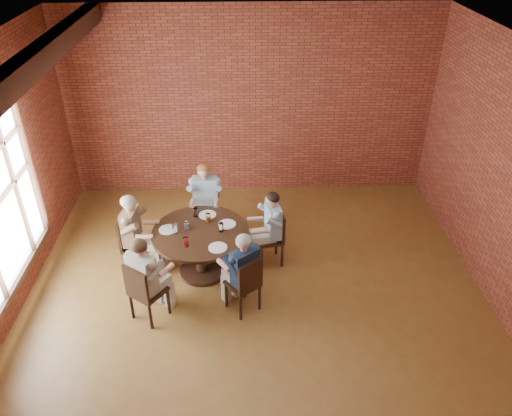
{
  "coord_description": "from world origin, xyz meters",
  "views": [
    {
      "loc": [
        -0.19,
        -4.91,
        4.85
      ],
      "look_at": [
        0.02,
        1.0,
        1.11
      ],
      "focal_mm": 35.0,
      "sensor_mm": 36.0,
      "label": 1
    }
  ],
  "objects_px": {
    "diner_e": "(242,273)",
    "diner_d": "(146,279)",
    "diner_a": "(270,229)",
    "chair_c": "(132,242)",
    "dining_table": "(201,244)",
    "smartphone": "(221,250)",
    "chair_a": "(274,235)",
    "diner_c": "(136,234)",
    "diner_b": "(206,202)",
    "chair_e": "(246,283)",
    "chair_b": "(206,207)",
    "chair_d": "(143,291)"
  },
  "relations": [
    {
      "from": "smartphone",
      "to": "chair_b",
      "type": "bearing_deg",
      "value": 111.64
    },
    {
      "from": "chair_e",
      "to": "smartphone",
      "type": "distance_m",
      "value": 0.58
    },
    {
      "from": "chair_d",
      "to": "chair_b",
      "type": "bearing_deg",
      "value": -73.77
    },
    {
      "from": "diner_a",
      "to": "diner_b",
      "type": "bearing_deg",
      "value": -139.15
    },
    {
      "from": "diner_d",
      "to": "chair_d",
      "type": "bearing_deg",
      "value": 90.0
    },
    {
      "from": "dining_table",
      "to": "chair_c",
      "type": "xyz_separation_m",
      "value": [
        -1.03,
        0.13,
        -0.03
      ]
    },
    {
      "from": "chair_d",
      "to": "smartphone",
      "type": "bearing_deg",
      "value": -117.4
    },
    {
      "from": "chair_e",
      "to": "diner_c",
      "type": "bearing_deg",
      "value": -68.17
    },
    {
      "from": "diner_e",
      "to": "diner_d",
      "type": "bearing_deg",
      "value": -32.17
    },
    {
      "from": "chair_a",
      "to": "smartphone",
      "type": "xyz_separation_m",
      "value": [
        -0.77,
        -0.69,
        0.27
      ]
    },
    {
      "from": "diner_e",
      "to": "smartphone",
      "type": "height_order",
      "value": "diner_e"
    },
    {
      "from": "smartphone",
      "to": "chair_a",
      "type": "bearing_deg",
      "value": 52.58
    },
    {
      "from": "diner_c",
      "to": "smartphone",
      "type": "relative_size",
      "value": 10.31
    },
    {
      "from": "diner_d",
      "to": "chair_a",
      "type": "bearing_deg",
      "value": -110.92
    },
    {
      "from": "diner_d",
      "to": "chair_b",
      "type": "bearing_deg",
      "value": -73.16
    },
    {
      "from": "chair_a",
      "to": "chair_c",
      "type": "distance_m",
      "value": 2.11
    },
    {
      "from": "diner_c",
      "to": "diner_a",
      "type": "bearing_deg",
      "value": -80.07
    },
    {
      "from": "chair_c",
      "to": "chair_d",
      "type": "relative_size",
      "value": 1.0
    },
    {
      "from": "dining_table",
      "to": "chair_c",
      "type": "distance_m",
      "value": 1.04
    },
    {
      "from": "chair_a",
      "to": "chair_e",
      "type": "xyz_separation_m",
      "value": [
        -0.44,
        -1.08,
        0.0
      ]
    },
    {
      "from": "dining_table",
      "to": "diner_e",
      "type": "xyz_separation_m",
      "value": [
        0.59,
        -0.79,
        0.09
      ]
    },
    {
      "from": "diner_e",
      "to": "chair_b",
      "type": "bearing_deg",
      "value": -109.75
    },
    {
      "from": "chair_c",
      "to": "diner_e",
      "type": "height_order",
      "value": "diner_e"
    },
    {
      "from": "dining_table",
      "to": "diner_e",
      "type": "relative_size",
      "value": 1.13
    },
    {
      "from": "chair_c",
      "to": "smartphone",
      "type": "relative_size",
      "value": 7.31
    },
    {
      "from": "chair_e",
      "to": "diner_e",
      "type": "distance_m",
      "value": 0.15
    },
    {
      "from": "diner_a",
      "to": "chair_a",
      "type": "bearing_deg",
      "value": 90.0
    },
    {
      "from": "chair_a",
      "to": "smartphone",
      "type": "relative_size",
      "value": 7.09
    },
    {
      "from": "chair_b",
      "to": "diner_e",
      "type": "height_order",
      "value": "diner_e"
    },
    {
      "from": "chair_a",
      "to": "diner_b",
      "type": "distance_m",
      "value": 1.29
    },
    {
      "from": "diner_c",
      "to": "smartphone",
      "type": "bearing_deg",
      "value": -107.37
    },
    {
      "from": "chair_d",
      "to": "chair_e",
      "type": "height_order",
      "value": "chair_d"
    },
    {
      "from": "diner_d",
      "to": "diner_e",
      "type": "relative_size",
      "value": 1.03
    },
    {
      "from": "diner_e",
      "to": "chair_e",
      "type": "bearing_deg",
      "value": 90.0
    },
    {
      "from": "chair_d",
      "to": "chair_e",
      "type": "distance_m",
      "value": 1.33
    },
    {
      "from": "diner_d",
      "to": "diner_e",
      "type": "xyz_separation_m",
      "value": [
        1.24,
        0.1,
        -0.02
      ]
    },
    {
      "from": "diner_c",
      "to": "chair_c",
      "type": "bearing_deg",
      "value": 90.0
    },
    {
      "from": "chair_b",
      "to": "diner_e",
      "type": "xyz_separation_m",
      "value": [
        0.57,
        -1.83,
        0.12
      ]
    },
    {
      "from": "chair_e",
      "to": "smartphone",
      "type": "height_order",
      "value": "chair_e"
    },
    {
      "from": "diner_c",
      "to": "chair_e",
      "type": "distance_m",
      "value": 1.86
    },
    {
      "from": "dining_table",
      "to": "diner_a",
      "type": "distance_m",
      "value": 1.04
    },
    {
      "from": "diner_b",
      "to": "diner_e",
      "type": "height_order",
      "value": "diner_b"
    },
    {
      "from": "chair_a",
      "to": "chair_d",
      "type": "distance_m",
      "value": 2.13
    },
    {
      "from": "chair_e",
      "to": "diner_d",
      "type": "bearing_deg",
      "value": -34.92
    },
    {
      "from": "chair_c",
      "to": "diner_a",
      "type": "bearing_deg",
      "value": -80.45
    },
    {
      "from": "diner_c",
      "to": "diner_e",
      "type": "relative_size",
      "value": 1.03
    },
    {
      "from": "chair_c",
      "to": "smartphone",
      "type": "xyz_separation_m",
      "value": [
        1.34,
        -0.58,
        0.26
      ]
    },
    {
      "from": "diner_a",
      "to": "chair_c",
      "type": "relative_size",
      "value": 1.35
    },
    {
      "from": "diner_e",
      "to": "smartphone",
      "type": "bearing_deg",
      "value": -86.53
    },
    {
      "from": "chair_e",
      "to": "diner_a",
      "type": "bearing_deg",
      "value": -146.34
    }
  ]
}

